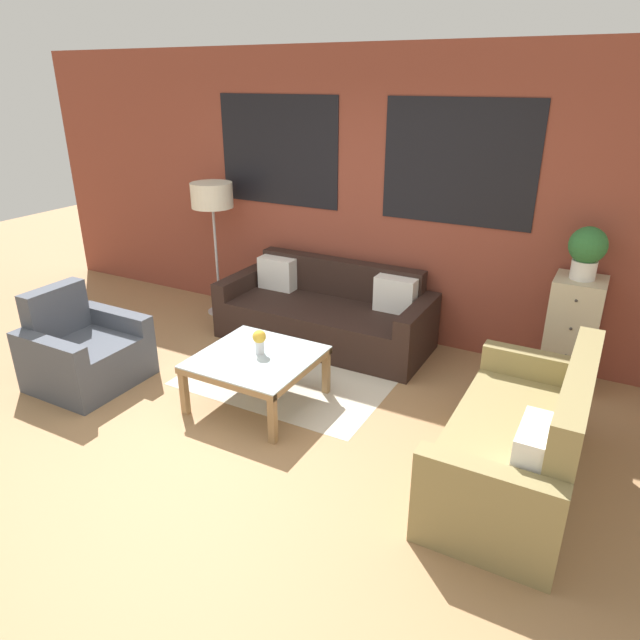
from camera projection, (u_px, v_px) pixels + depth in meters
ground_plane at (220, 441)px, 4.26m from camera, size 16.00×16.00×0.00m
wall_back_brick at (362, 197)px, 5.68m from camera, size 8.40×0.09×2.80m
rug at (296, 372)px, 5.25m from camera, size 1.81×1.50×0.00m
couch_dark at (326, 315)px, 5.79m from camera, size 2.13×0.88×0.78m
settee_vintage at (520, 446)px, 3.68m from camera, size 0.80×1.67×0.92m
armchair_corner at (84, 353)px, 4.99m from camera, size 0.80×0.86×0.84m
coffee_table at (257, 363)px, 4.62m from camera, size 0.91×0.91×0.43m
floor_lamp at (212, 200)px, 6.10m from camera, size 0.45×0.45×1.48m
drawer_cabinet at (571, 333)px, 4.87m from camera, size 0.40×0.43×0.98m
potted_plant at (587, 250)px, 4.58m from camera, size 0.30×0.30×0.43m
flower_vase at (259, 340)px, 4.59m from camera, size 0.11×0.11×0.21m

